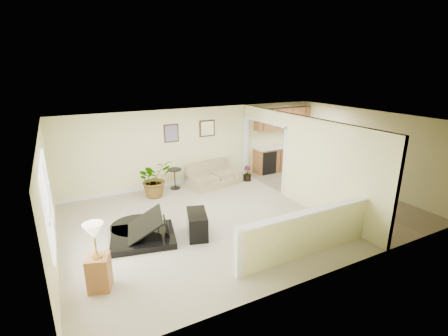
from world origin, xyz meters
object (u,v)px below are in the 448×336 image
piano_bench (197,224)px  loveseat (213,174)px  accent_table (175,176)px  small_plant (247,174)px  lamp_stand (98,262)px  palm_plant (154,179)px  piano (138,216)px

piano_bench → loveseat: (1.82, 2.95, 0.08)m
accent_table → small_plant: bearing=-9.8°
loveseat → lamp_stand: lamp_stand is taller
small_plant → lamp_stand: (-5.29, -3.70, 0.32)m
loveseat → accent_table: 1.27m
loveseat → accent_table: (-1.25, 0.20, 0.06)m
small_plant → piano_bench: bearing=-138.0°
palm_plant → accent_table: bearing=24.3°
piano_bench → lamp_stand: (-2.27, -0.98, 0.26)m
accent_table → lamp_stand: size_ratio=0.51×
loveseat → palm_plant: size_ratio=1.53×
piano → accent_table: (1.78, 2.66, -0.14)m
small_plant → accent_table: bearing=170.2°
piano → loveseat: bearing=51.2°
accent_table → piano_bench: bearing=-100.1°
accent_table → small_plant: 2.51m
piano → small_plant: piano is taller
piano_bench → small_plant: 4.07m
loveseat → small_plant: bearing=-22.5°
accent_table → palm_plant: size_ratio=0.54×
palm_plant → small_plant: palm_plant is taller
piano → loveseat: (3.03, 2.46, -0.19)m
accent_table → lamp_stand: (-2.83, -4.13, 0.12)m
accent_table → small_plant: size_ratio=1.26×
piano → small_plant: bearing=40.0°
accent_table → lamp_stand: bearing=-124.4°
accent_table → palm_plant: bearing=-155.7°
loveseat → small_plant: size_ratio=3.60×
palm_plant → lamp_stand: 4.32m
palm_plant → piano: bearing=-113.9°
piano → small_plant: size_ratio=3.60×
piano_bench → loveseat: 3.46m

